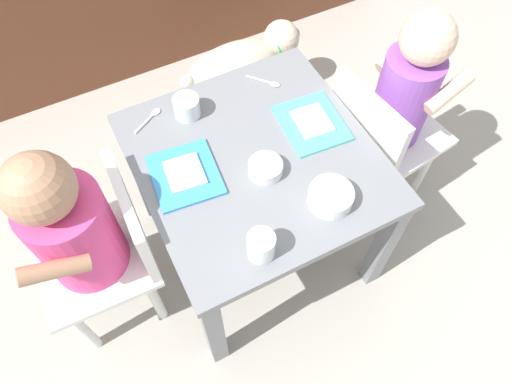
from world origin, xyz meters
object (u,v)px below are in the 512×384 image
dining_table (256,175)px  water_cup_left (261,246)px  dog (240,66)px  food_tray_left (185,174)px  cereal_bowl_right_side (264,168)px  spoon_by_left_tray (150,118)px  veggie_bowl_far (331,196)px  water_cup_right (187,108)px  spoon_by_right_tray (267,82)px  seated_child_left (77,230)px  seated_child_right (401,99)px  food_tray_right (312,123)px

dining_table → water_cup_left: (-0.11, -0.23, 0.11)m
dog → food_tray_left: size_ratio=2.59×
dining_table → cereal_bowl_right_side: 0.11m
water_cup_left → spoon_by_left_tray: bearing=99.8°
veggie_bowl_far → water_cup_right: bearing=115.4°
dog → spoon_by_right_tray: bearing=-102.7°
seated_child_left → dog: (0.67, 0.54, -0.24)m
dining_table → food_tray_left: (-0.18, 0.03, 0.08)m
seated_child_right → water_cup_left: (-0.55, -0.24, 0.05)m
seated_child_right → spoon_by_left_tray: (-0.63, 0.23, 0.02)m
dog → cereal_bowl_right_side: size_ratio=5.85×
seated_child_right → water_cup_left: seated_child_right is taller
cereal_bowl_right_side → water_cup_left: bearing=-119.3°
spoon_by_left_tray → cereal_bowl_right_side: bearing=-57.2°
food_tray_right → veggie_bowl_far: bearing=-110.7°
dog → food_tray_right: size_ratio=2.56×
dog → water_cup_right: water_cup_right is taller
seated_child_right → veggie_bowl_far: bearing=-150.8°
dog → water_cup_left: 0.90m
cereal_bowl_right_side → water_cup_right: bearing=109.5°
seated_child_left → water_cup_right: 0.41m
spoon_by_right_tray → spoon_by_left_tray: bearing=175.9°
food_tray_left → seated_child_left: bearing=-176.6°
food_tray_right → spoon_by_left_tray: 0.42m
seated_child_right → food_tray_left: size_ratio=3.78×
food_tray_left → spoon_by_left_tray: bearing=93.3°
dog → seated_child_left: bearing=-141.0°
dog → cereal_bowl_right_side: cereal_bowl_right_side is taller
food_tray_right → water_cup_left: water_cup_left is taller
seated_child_left → seated_child_right: seated_child_left is taller
water_cup_left → spoon_by_left_tray: size_ratio=0.73×
seated_child_right → cereal_bowl_right_side: (-0.45, -0.06, 0.04)m
food_tray_left → food_tray_right: 0.35m
food_tray_right → water_cup_right: bearing=146.8°
seated_child_left → cereal_bowl_right_side: bearing=-7.9°
water_cup_right → food_tray_right: bearing=-33.2°
dining_table → seated_child_right: seated_child_right is taller
food_tray_left → water_cup_right: bearing=65.2°
seated_child_left → spoon_by_left_tray: 0.34m
dining_table → seated_child_left: 0.45m
spoon_by_left_tray → seated_child_left: bearing=-139.5°
veggie_bowl_far → cereal_bowl_right_side: bearing=124.7°
water_cup_left → water_cup_right: water_cup_left is taller
dining_table → food_tray_left: 0.20m
water_cup_left → spoon_by_right_tray: water_cup_left is taller
food_tray_right → water_cup_left: size_ratio=2.81×
dog → food_tray_left: bearing=-126.9°
food_tray_left → spoon_by_left_tray: food_tray_left is taller
spoon_by_right_tray → seated_child_left: bearing=-161.3°
seated_child_right → veggie_bowl_far: size_ratio=6.78×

